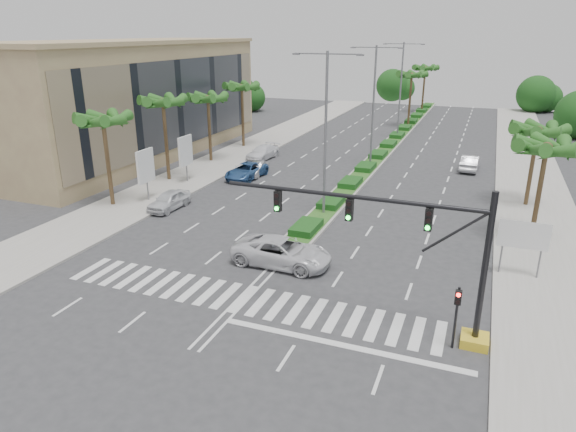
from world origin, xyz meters
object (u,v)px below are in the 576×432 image
at_px(car_parked_a, 169,200).
at_px(car_parked_c, 246,171).
at_px(car_crossing, 282,252).
at_px(car_right, 470,163).
at_px(car_parked_b, 256,169).
at_px(car_parked_d, 263,152).

distance_m(car_parked_a, car_parked_c, 10.50).
height_order(car_parked_c, car_crossing, car_crossing).
xyz_separation_m(car_parked_a, car_right, (21.49, 21.32, 0.06)).
distance_m(car_parked_b, car_parked_c, 1.37).
relative_size(car_crossing, car_right, 1.26).
relative_size(car_parked_a, car_crossing, 0.71).
xyz_separation_m(car_crossing, car_right, (9.37, 27.63, -0.05)).
distance_m(car_parked_b, car_parked_d, 6.89).
xyz_separation_m(car_parked_b, car_crossing, (9.92, -17.96, 0.19)).
bearing_deg(car_parked_a, car_crossing, -25.55).
height_order(car_parked_a, car_right, car_right).
xyz_separation_m(car_parked_a, car_parked_c, (1.78, 10.35, -0.00)).
distance_m(car_parked_a, car_right, 30.27).
bearing_deg(car_parked_c, car_right, 33.37).
bearing_deg(car_parked_b, car_parked_c, -111.63).
relative_size(car_parked_b, car_parked_d, 0.77).
bearing_deg(car_parked_c, car_parked_d, 107.08).
bearing_deg(car_right, car_crossing, 73.98).
bearing_deg(car_right, car_parked_c, 31.80).
height_order(car_parked_a, car_parked_c, same).
height_order(car_parked_d, car_crossing, car_crossing).
relative_size(car_parked_d, car_right, 1.06).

